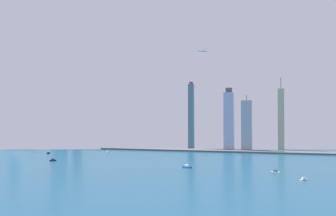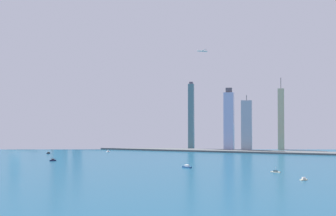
{
  "view_description": "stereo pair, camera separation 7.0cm",
  "coord_description": "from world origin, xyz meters",
  "px_view_note": "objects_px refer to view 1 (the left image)",
  "views": [
    {
      "loc": [
        320.67,
        -439.38,
        87.18
      ],
      "look_at": [
        60.12,
        485.52,
        104.74
      ],
      "focal_mm": 42.07,
      "sensor_mm": 36.0,
      "label": 1
    },
    {
      "loc": [
        320.73,
        -439.36,
        87.18
      ],
      "look_at": [
        60.12,
        485.52,
        104.74
      ],
      "focal_mm": 42.07,
      "sensor_mm": 36.0,
      "label": 2
    }
  ],
  "objects_px": {
    "observation_tower": "(54,88)",
    "skyscraper_3": "(77,125)",
    "boat_2": "(304,179)",
    "skyscraper_0": "(15,122)",
    "boat_0": "(53,160)",
    "skyscraper_2": "(229,121)",
    "skyscraper_6": "(281,119)",
    "skyscraper_4": "(247,126)",
    "skyscraper_5": "(191,116)",
    "boat_1": "(48,153)",
    "airplane": "(202,51)",
    "boat_5": "(187,167)",
    "skyscraper_1": "(61,127)",
    "boat_3": "(108,152)",
    "stadium_dome": "(23,143)",
    "boat_4": "(275,172)"
  },
  "relations": [
    {
      "from": "skyscraper_4",
      "to": "skyscraper_1",
      "type": "bearing_deg",
      "value": -176.8
    },
    {
      "from": "boat_2",
      "to": "boat_4",
      "type": "bearing_deg",
      "value": -97.74
    },
    {
      "from": "boat_5",
      "to": "observation_tower",
      "type": "bearing_deg",
      "value": -7.32
    },
    {
      "from": "boat_1",
      "to": "skyscraper_5",
      "type": "bearing_deg",
      "value": 100.53
    },
    {
      "from": "skyscraper_3",
      "to": "skyscraper_2",
      "type": "bearing_deg",
      "value": -1.73
    },
    {
      "from": "skyscraper_6",
      "to": "boat_3",
      "type": "height_order",
      "value": "skyscraper_6"
    },
    {
      "from": "skyscraper_1",
      "to": "observation_tower",
      "type": "bearing_deg",
      "value": 139.02
    },
    {
      "from": "boat_3",
      "to": "observation_tower",
      "type": "bearing_deg",
      "value": 89.4
    },
    {
      "from": "boat_3",
      "to": "skyscraper_3",
      "type": "bearing_deg",
      "value": 77.4
    },
    {
      "from": "skyscraper_3",
      "to": "boat_4",
      "type": "height_order",
      "value": "skyscraper_3"
    },
    {
      "from": "boat_5",
      "to": "skyscraper_6",
      "type": "bearing_deg",
      "value": -82.14
    },
    {
      "from": "skyscraper_1",
      "to": "airplane",
      "type": "distance_m",
      "value": 425.33
    },
    {
      "from": "stadium_dome",
      "to": "boat_0",
      "type": "xyz_separation_m",
      "value": [
        270.5,
        -279.51,
        -9.08
      ]
    },
    {
      "from": "skyscraper_0",
      "to": "skyscraper_4",
      "type": "bearing_deg",
      "value": -0.12
    },
    {
      "from": "observation_tower",
      "to": "boat_4",
      "type": "relative_size",
      "value": 24.07
    },
    {
      "from": "skyscraper_5",
      "to": "boat_2",
      "type": "distance_m",
      "value": 493.78
    },
    {
      "from": "boat_0",
      "to": "skyscraper_2",
      "type": "bearing_deg",
      "value": -7.93
    },
    {
      "from": "skyscraper_6",
      "to": "airplane",
      "type": "height_order",
      "value": "airplane"
    },
    {
      "from": "skyscraper_0",
      "to": "skyscraper_3",
      "type": "xyz_separation_m",
      "value": [
        186.5,
        20.11,
        -7.55
      ]
    },
    {
      "from": "skyscraper_6",
      "to": "observation_tower",
      "type": "bearing_deg",
      "value": -173.92
    },
    {
      "from": "boat_1",
      "to": "skyscraper_3",
      "type": "bearing_deg",
      "value": 167.35
    },
    {
      "from": "boat_0",
      "to": "boat_1",
      "type": "height_order",
      "value": "boat_0"
    },
    {
      "from": "boat_1",
      "to": "boat_2",
      "type": "xyz_separation_m",
      "value": [
        536.24,
        -230.03,
        0.17
      ]
    },
    {
      "from": "boat_0",
      "to": "boat_5",
      "type": "relative_size",
      "value": 0.67
    },
    {
      "from": "skyscraper_4",
      "to": "skyscraper_5",
      "type": "relative_size",
      "value": 0.79
    },
    {
      "from": "observation_tower",
      "to": "boat_2",
      "type": "bearing_deg",
      "value": -33.04
    },
    {
      "from": "boat_2",
      "to": "boat_4",
      "type": "xyz_separation_m",
      "value": [
        -36.99,
        64.5,
        -0.29
      ]
    },
    {
      "from": "boat_3",
      "to": "boat_5",
      "type": "distance_m",
      "value": 324.71
    },
    {
      "from": "skyscraper_5",
      "to": "boat_4",
      "type": "height_order",
      "value": "skyscraper_5"
    },
    {
      "from": "skyscraper_0",
      "to": "boat_1",
      "type": "bearing_deg",
      "value": -38.4
    },
    {
      "from": "skyscraper_1",
      "to": "boat_4",
      "type": "distance_m",
      "value": 640.24
    },
    {
      "from": "boat_4",
      "to": "airplane",
      "type": "xyz_separation_m",
      "value": [
        -180.9,
        357.64,
        248.85
      ]
    },
    {
      "from": "stadium_dome",
      "to": "skyscraper_6",
      "type": "height_order",
      "value": "skyscraper_6"
    },
    {
      "from": "observation_tower",
      "to": "airplane",
      "type": "xyz_separation_m",
      "value": [
        418.29,
        8.31,
        86.05
      ]
    },
    {
      "from": "skyscraper_5",
      "to": "airplane",
      "type": "bearing_deg",
      "value": 4.11
    },
    {
      "from": "skyscraper_5",
      "to": "boat_1",
      "type": "distance_m",
      "value": 356.89
    },
    {
      "from": "boat_0",
      "to": "boat_2",
      "type": "distance_m",
      "value": 458.81
    },
    {
      "from": "observation_tower",
      "to": "skyscraper_3",
      "type": "height_order",
      "value": "observation_tower"
    },
    {
      "from": "boat_0",
      "to": "boat_1",
      "type": "relative_size",
      "value": 0.7
    },
    {
      "from": "boat_3",
      "to": "boat_4",
      "type": "relative_size",
      "value": 0.65
    },
    {
      "from": "boat_2",
      "to": "boat_5",
      "type": "distance_m",
      "value": 195.97
    },
    {
      "from": "skyscraper_2",
      "to": "skyscraper_4",
      "type": "height_order",
      "value": "skyscraper_2"
    },
    {
      "from": "skyscraper_6",
      "to": "boat_2",
      "type": "height_order",
      "value": "skyscraper_6"
    },
    {
      "from": "skyscraper_5",
      "to": "skyscraper_6",
      "type": "bearing_deg",
      "value": 14.96
    },
    {
      "from": "skyscraper_6",
      "to": "boat_5",
      "type": "relative_size",
      "value": 10.42
    },
    {
      "from": "stadium_dome",
      "to": "skyscraper_2",
      "type": "distance_m",
      "value": 571.69
    },
    {
      "from": "observation_tower",
      "to": "skyscraper_5",
      "type": "relative_size",
      "value": 2.11
    },
    {
      "from": "boat_3",
      "to": "skyscraper_1",
      "type": "bearing_deg",
      "value": 93.17
    },
    {
      "from": "skyscraper_4",
      "to": "airplane",
      "type": "relative_size",
      "value": 5.51
    },
    {
      "from": "skyscraper_0",
      "to": "skyscraper_1",
      "type": "xyz_separation_m",
      "value": [
        163.92,
        -28.61,
        -11.23
      ]
    }
  ]
}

